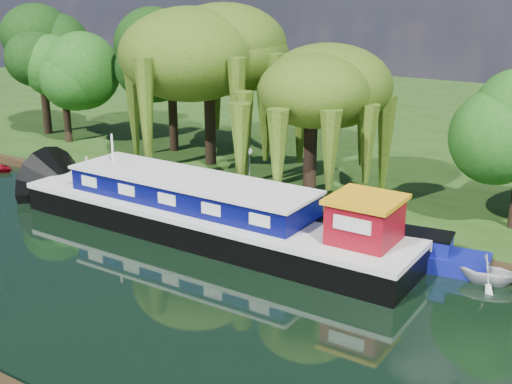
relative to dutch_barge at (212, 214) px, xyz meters
The scene contains 12 objects.
ground 5.65m from the dutch_barge, 109.74° to the right, with size 120.00×120.00×0.00m, color black.
far_bank 28.85m from the dutch_barge, 93.73° to the left, with size 120.00×52.00×0.45m, color #1D3C10.
dutch_barge is the anchor object (origin of this frame).
narrowboat 7.26m from the dutch_barge, 15.08° to the left, with size 10.75×3.16×1.55m.
white_cruiser 12.55m from the dutch_barge, ahead, with size 2.16×2.51×1.32m, color silver.
willow_left 12.96m from the dutch_barge, 127.16° to the left, with size 7.89×7.89×9.46m.
willow_right 7.93m from the dutch_barge, 72.48° to the left, with size 5.99×5.99×7.30m.
tree_far_left 21.44m from the dutch_barge, 156.81° to the left, with size 4.71×4.71×7.59m.
tree_far_back 25.18m from the dutch_barge, 157.81° to the left, with size 5.18×5.18×8.71m.
tree_far_mid 16.17m from the dutch_barge, 136.67° to the left, with size 5.34×5.34×8.73m.
lamppost 5.62m from the dutch_barge, 104.60° to the left, with size 0.36×0.36×2.56m.
mooring_posts 3.97m from the dutch_barge, 126.77° to the left, with size 19.16×0.16×1.00m.
Camera 1 is at (19.19, -17.55, 11.40)m, focal length 45.00 mm.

